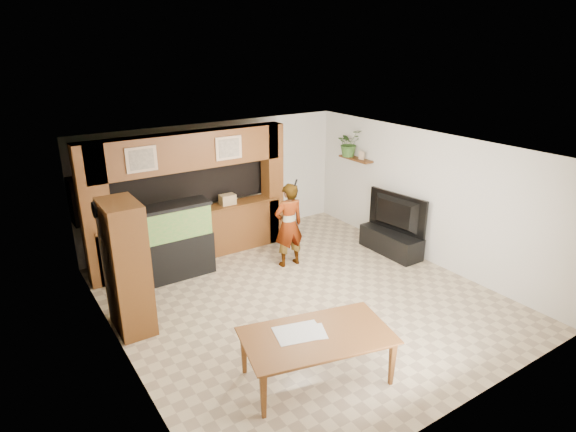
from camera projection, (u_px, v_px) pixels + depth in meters
floor at (301, 297)px, 8.37m from camera, size 6.50×6.50×0.00m
ceiling at (302, 150)px, 7.48m from camera, size 6.50×6.50×0.00m
wall_back at (216, 182)px, 10.47m from camera, size 6.00×0.00×6.00m
wall_left at (116, 274)px, 6.37m from camera, size 0.00×6.50×6.50m
wall_right at (426, 197)px, 9.48m from camera, size 0.00×6.50×6.50m
partition at (186, 196)px, 9.49m from camera, size 4.20×0.99×2.60m
wall_clock at (95, 210)px, 6.96m from camera, size 0.05×0.25×0.25m
wall_shelf at (356, 159)px, 10.79m from camera, size 0.25×0.90×0.04m
pantry_cabinet at (127, 268)px, 7.15m from camera, size 0.52×0.84×2.06m
trash_can at (141, 306)px, 7.60m from camera, size 0.29×0.29×0.52m
aquarium at (177, 241)px, 8.91m from camera, size 1.29×0.48×1.43m
tv_stand at (391, 242)px, 10.06m from camera, size 0.51×1.39×0.46m
television at (393, 214)px, 9.84m from camera, size 0.36×1.40×0.80m
photo_frame at (361, 155)px, 10.60m from camera, size 0.05×0.14×0.19m
potted_plant at (349, 143)px, 10.83m from camera, size 0.55×0.48×0.60m
person at (289, 225)px, 9.31m from camera, size 0.64×0.44×1.68m
microphone at (296, 183)px, 8.90m from camera, size 0.03×0.10×0.15m
dining_table at (318, 358)px, 6.23m from camera, size 2.11×1.49×0.67m
newspaper_a at (306, 333)px, 6.18m from camera, size 0.59×0.52×0.01m
newspaper_b at (298, 333)px, 6.18m from camera, size 0.70×0.58×0.01m
counter_box at (228, 199)px, 9.83m from camera, size 0.32×0.21×0.21m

